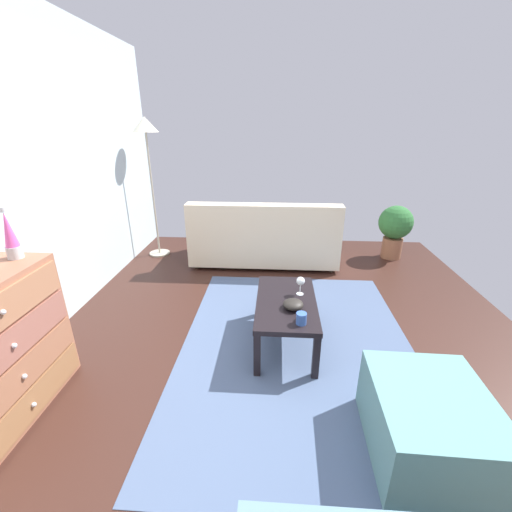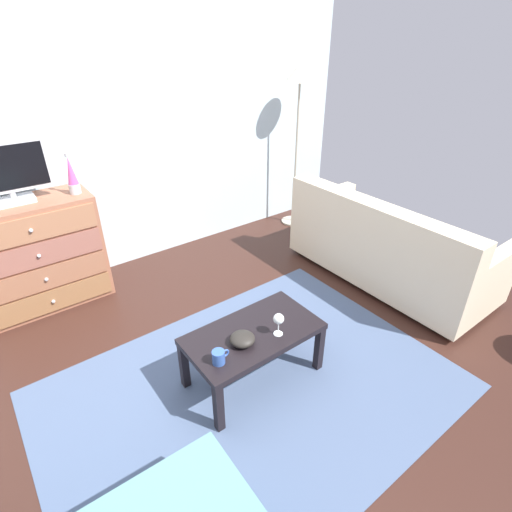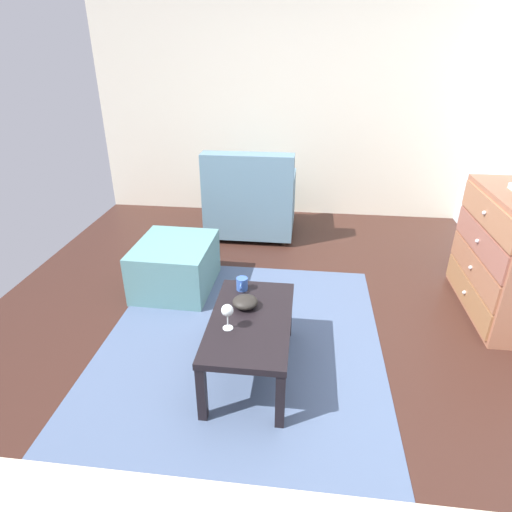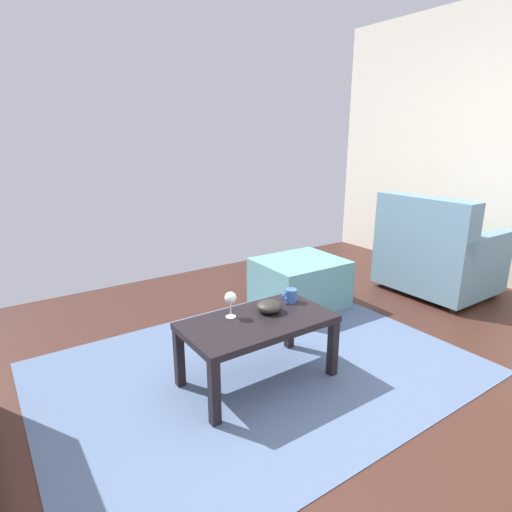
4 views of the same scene
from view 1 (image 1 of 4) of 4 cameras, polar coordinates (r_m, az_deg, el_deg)
The scene contains 11 objects.
ground_plane at distance 2.72m, azimuth 2.81°, elevation -18.30°, with size 5.85×4.47×0.05m, color #351D17.
area_rug at distance 2.86m, azimuth 7.06°, elevation -15.32°, with size 2.60×1.90×0.01m, color #455573.
lava_lamp at distance 2.56m, azimuth -36.64°, elevation 2.74°, with size 0.09×0.09×0.33m.
coffee_table at distance 2.73m, azimuth 5.20°, elevation -8.62°, with size 0.88×0.48×0.40m.
wine_glass at distance 2.76m, azimuth 7.67°, elevation -4.40°, with size 0.07×0.07×0.16m.
mug at distance 2.41m, azimuth 7.81°, elevation -10.56°, with size 0.11×0.08×0.08m.
bowl_decorative at distance 2.58m, azimuth 6.41°, elevation -8.27°, with size 0.16×0.16×0.07m, color black.
couch_large at distance 4.32m, azimuth 1.44°, elevation 3.10°, with size 0.85×1.86×0.84m.
ottoman at distance 2.23m, azimuth 27.45°, elevation -24.28°, with size 0.70×0.60×0.41m, color slate.
standing_lamp at distance 4.58m, azimuth -18.34°, elevation 18.63°, with size 0.32×0.32×1.80m.
potted_plant at distance 4.80m, azimuth 22.81°, elevation 4.63°, with size 0.44×0.44×0.72m.
Camera 1 is at (-2.07, -0.01, 1.73)m, focal length 23.25 mm.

